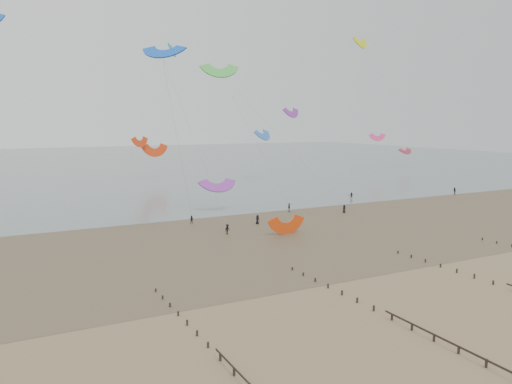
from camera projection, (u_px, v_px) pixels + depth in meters
ground at (320, 306)px, 51.98m from camera, size 500.00×500.00×0.00m
sea_and_shore at (177, 240)px, 80.39m from camera, size 500.00×665.00×0.03m
groynes at (511, 374)px, 36.97m from camera, size 72.16×50.16×1.00m
kitesurfers at (296, 209)px, 103.97m from camera, size 122.70×25.10×1.87m
grounded_kite at (287, 234)px, 85.16m from camera, size 6.19×4.91×3.32m
kites_airborne at (89, 115)px, 129.03m from camera, size 256.46×117.09×41.19m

